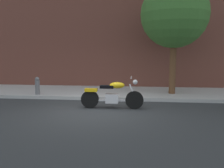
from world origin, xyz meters
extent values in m
plane|color=#303335|center=(0.00, 0.00, 0.00)|extent=(60.00, 60.00, 0.00)
cube|color=#B1B1B1|center=(0.00, 3.39, 0.07)|extent=(25.83, 3.19, 0.14)
cylinder|color=black|center=(1.36, 0.49, 0.31)|extent=(0.63, 0.14, 0.62)
cylinder|color=black|center=(-0.20, 0.46, 0.31)|extent=(0.63, 0.14, 0.62)
cube|color=silver|center=(0.58, 0.48, 0.36)|extent=(0.44, 0.29, 0.32)
cube|color=silver|center=(0.58, 0.48, 0.29)|extent=(1.41, 0.10, 0.06)
ellipsoid|color=yellow|center=(0.76, 0.48, 0.82)|extent=(0.52, 0.27, 0.22)
cube|color=black|center=(0.40, 0.47, 0.76)|extent=(0.48, 0.25, 0.10)
cube|color=yellow|center=(-0.15, 0.47, 0.64)|extent=(0.44, 0.25, 0.10)
cylinder|color=silver|center=(1.30, 0.49, 0.59)|extent=(0.27, 0.05, 0.58)
cylinder|color=silver|center=(1.24, 0.49, 1.10)|extent=(0.05, 0.70, 0.04)
sphere|color=silver|center=(1.38, 0.49, 0.94)|extent=(0.17, 0.17, 0.17)
cylinder|color=silver|center=(0.33, 0.63, 0.26)|extent=(0.80, 0.10, 0.09)
cylinder|color=brown|center=(2.98, 3.02, 1.39)|extent=(0.28, 0.28, 2.78)
sphere|color=#396C2D|center=(2.98, 3.02, 3.57)|extent=(2.88, 2.88, 2.88)
cylinder|color=slate|center=(-2.84, 2.10, 0.38)|extent=(0.20, 0.20, 0.75)
sphere|color=slate|center=(-2.84, 2.10, 0.81)|extent=(0.19, 0.19, 0.19)
camera|label=1|loc=(1.48, -7.66, 1.97)|focal=38.24mm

